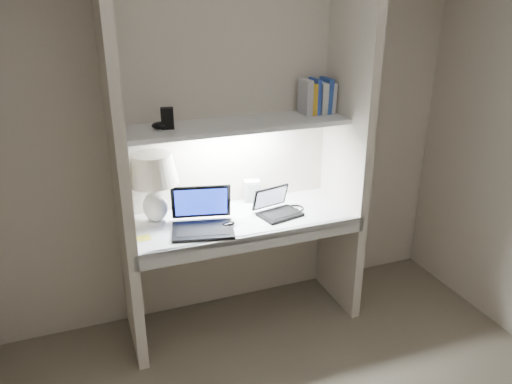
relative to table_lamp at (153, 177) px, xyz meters
name	(u,v)px	position (x,y,z in m)	size (l,w,h in m)	color
back_wall	(228,134)	(0.53, 0.17, 0.18)	(3.20, 0.01, 2.50)	beige
alcove_panel_left	(118,158)	(-0.20, -0.11, 0.18)	(0.06, 0.55, 2.50)	beige
alcove_panel_right	(348,134)	(1.26, -0.11, 0.18)	(0.06, 0.55, 2.50)	beige
desk	(243,220)	(0.53, -0.11, -0.32)	(1.40, 0.55, 0.04)	white
desk_apron	(257,242)	(0.53, -0.37, -0.35)	(1.46, 0.03, 0.10)	silver
shelf	(237,125)	(0.53, -0.01, 0.28)	(1.40, 0.36, 0.03)	silver
strip_light	(237,129)	(0.53, -0.01, 0.25)	(0.60, 0.04, 0.01)	white
table_lamp	(153,177)	(0.00, 0.00, 0.00)	(0.31, 0.31, 0.45)	white
laptop_main	(202,219)	(0.25, -0.17, -0.25)	(0.43, 0.39, 0.25)	black
laptop_netbook	(277,208)	(0.75, -0.14, -0.26)	(0.30, 0.28, 0.17)	black
speaker	(252,191)	(0.68, 0.12, -0.23)	(0.11, 0.08, 0.15)	silver
mouse	(228,224)	(0.40, -0.21, -0.29)	(0.09, 0.06, 0.03)	black
cable_coil	(295,208)	(0.90, -0.11, -0.30)	(0.11, 0.11, 0.01)	black
sticky_note	(144,238)	(-0.11, -0.18, -0.30)	(0.08, 0.08, 0.00)	yellow
book_row	(317,97)	(1.11, 0.05, 0.40)	(0.21, 0.15, 0.23)	silver
shelf_box	(167,118)	(0.11, -0.01, 0.35)	(0.07, 0.05, 0.12)	black
shelf_gadget	(160,125)	(0.07, 0.00, 0.31)	(0.10, 0.07, 0.04)	black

